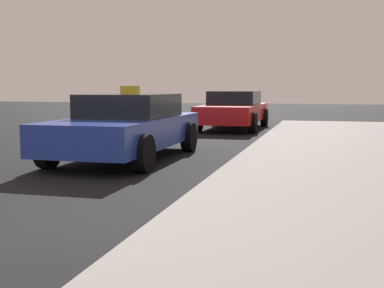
{
  "coord_description": "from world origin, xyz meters",
  "views": [
    {
      "loc": [
        3.59,
        -3.56,
        1.41
      ],
      "look_at": [
        2.33,
        1.24,
        0.86
      ],
      "focal_mm": 47.89,
      "sensor_mm": 36.0,
      "label": 1
    }
  ],
  "objects": [
    {
      "name": "car_blue",
      "position": [
        -0.2,
        5.81,
        0.65
      ],
      "size": [
        1.99,
        4.5,
        1.43
      ],
      "rotation": [
        0.0,
        0.0,
        3.14
      ],
      "color": "#233899",
      "rests_on": "ground_plane"
    },
    {
      "name": "car_red",
      "position": [
        0.56,
        13.48,
        0.65
      ],
      "size": [
        1.95,
        4.57,
        1.27
      ],
      "rotation": [
        0.0,
        0.0,
        3.14
      ],
      "color": "red",
      "rests_on": "ground_plane"
    },
    {
      "name": "sidewalk",
      "position": [
        4.0,
        0.0,
        0.07
      ],
      "size": [
        4.0,
        32.0,
        0.15
      ],
      "primitive_type": "cube",
      "color": "gray",
      "rests_on": "ground_plane"
    }
  ]
}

